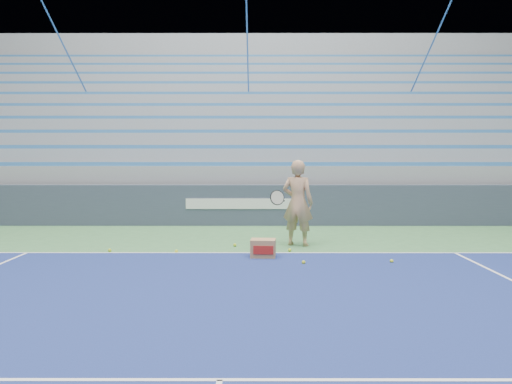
# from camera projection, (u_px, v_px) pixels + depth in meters

# --- Properties ---
(sponsor_barrier) EXTENTS (30.00, 0.32, 1.10)m
(sponsor_barrier) POSITION_uv_depth(u_px,v_px,m) (246.00, 205.00, 13.53)
(sponsor_barrier) COLOR #384055
(sponsor_barrier) RESTS_ON ground
(bleachers) EXTENTS (31.00, 9.15, 7.30)m
(bleachers) POSITION_uv_depth(u_px,v_px,m) (249.00, 144.00, 19.11)
(bleachers) COLOR gray
(bleachers) RESTS_ON ground
(tennis_player) EXTENTS (0.99, 0.93, 1.79)m
(tennis_player) POSITION_uv_depth(u_px,v_px,m) (298.00, 203.00, 10.38)
(tennis_player) COLOR tan
(tennis_player) RESTS_ON ground
(ball_box) EXTENTS (0.48, 0.39, 0.34)m
(ball_box) POSITION_uv_depth(u_px,v_px,m) (263.00, 248.00, 9.18)
(ball_box) COLOR #A67A50
(ball_box) RESTS_ON ground
(tennis_ball_0) EXTENTS (0.07, 0.07, 0.07)m
(tennis_ball_0) POSITION_uv_depth(u_px,v_px,m) (392.00, 261.00, 8.71)
(tennis_ball_0) COLOR #CDD92C
(tennis_ball_0) RESTS_ON ground
(tennis_ball_1) EXTENTS (0.07, 0.07, 0.07)m
(tennis_ball_1) POSITION_uv_depth(u_px,v_px,m) (290.00, 250.00, 9.75)
(tennis_ball_1) COLOR #CDD92C
(tennis_ball_1) RESTS_ON ground
(tennis_ball_2) EXTENTS (0.07, 0.07, 0.07)m
(tennis_ball_2) POSITION_uv_depth(u_px,v_px,m) (110.00, 250.00, 9.72)
(tennis_ball_2) COLOR #CDD92C
(tennis_ball_2) RESTS_ON ground
(tennis_ball_3) EXTENTS (0.07, 0.07, 0.07)m
(tennis_ball_3) POSITION_uv_depth(u_px,v_px,m) (176.00, 251.00, 9.62)
(tennis_ball_3) COLOR #CDD92C
(tennis_ball_3) RESTS_ON ground
(tennis_ball_4) EXTENTS (0.07, 0.07, 0.07)m
(tennis_ball_4) POSITION_uv_depth(u_px,v_px,m) (304.00, 262.00, 8.60)
(tennis_ball_4) COLOR #CDD92C
(tennis_ball_4) RESTS_ON ground
(tennis_ball_5) EXTENTS (0.07, 0.07, 0.07)m
(tennis_ball_5) POSITION_uv_depth(u_px,v_px,m) (235.00, 245.00, 10.31)
(tennis_ball_5) COLOR #CDD92C
(tennis_ball_5) RESTS_ON ground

